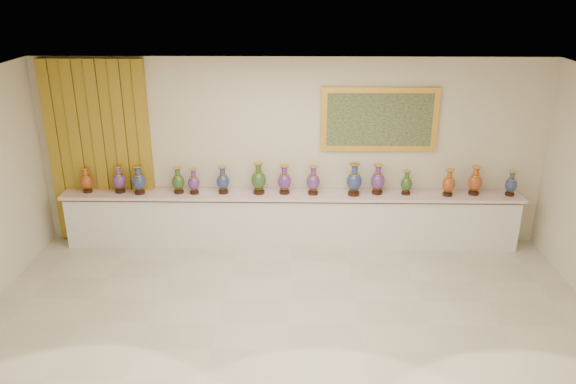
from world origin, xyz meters
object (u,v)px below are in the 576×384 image
object	(u,v)px
vase_1	(119,181)
vase_2	(139,181)
vase_0	(87,181)
counter	(291,220)

from	to	relation	value
vase_1	vase_2	xyz separation A→B (m)	(0.33, -0.05, 0.01)
vase_0	vase_2	bearing A→B (deg)	-3.34
vase_1	vase_2	distance (m)	0.33
vase_0	vase_2	world-z (taller)	vase_2
counter	vase_0	xyz separation A→B (m)	(-3.25, -0.01, 0.65)
vase_0	vase_1	world-z (taller)	vase_1
vase_2	vase_1	bearing A→B (deg)	171.16
counter	vase_0	size ratio (longest dim) A/B	17.88
vase_0	vase_1	size ratio (longest dim) A/B	0.93
counter	vase_2	bearing A→B (deg)	-178.68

